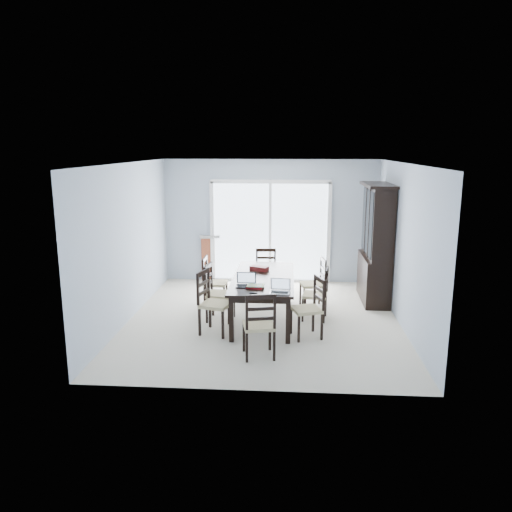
{
  "coord_description": "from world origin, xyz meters",
  "views": [
    {
      "loc": [
        0.44,
        -7.97,
        2.87
      ],
      "look_at": [
        -0.13,
        0.0,
        1.1
      ],
      "focal_mm": 35.0,
      "sensor_mm": 36.0,
      "label": 1
    }
  ],
  "objects_px": {
    "chair_left_far": "(211,276)",
    "chair_end_near": "(260,319)",
    "chair_right_near": "(312,301)",
    "cell_phone": "(253,293)",
    "laptop_silver": "(280,290)",
    "hot_tub": "(240,249)",
    "dining_table": "(264,281)",
    "chair_left_mid": "(215,286)",
    "laptop_dark": "(246,283)",
    "chair_right_mid": "(320,288)",
    "game_box": "(259,268)",
    "china_hutch": "(376,245)",
    "chair_right_far": "(317,278)",
    "chair_left_near": "(210,295)",
    "chair_end_far": "(266,267)"
  },
  "relations": [
    {
      "from": "chair_left_far",
      "to": "chair_end_near",
      "type": "distance_m",
      "value": 2.5
    },
    {
      "from": "chair_right_near",
      "to": "cell_phone",
      "type": "bearing_deg",
      "value": 88.18
    },
    {
      "from": "laptop_silver",
      "to": "hot_tub",
      "type": "xyz_separation_m",
      "value": [
        -1.04,
        4.35,
        -0.3
      ]
    },
    {
      "from": "chair_end_near",
      "to": "chair_left_far",
      "type": "bearing_deg",
      "value": 102.93
    },
    {
      "from": "dining_table",
      "to": "laptop_silver",
      "type": "relative_size",
      "value": 7.06
    },
    {
      "from": "chair_left_mid",
      "to": "laptop_dark",
      "type": "bearing_deg",
      "value": 51.92
    },
    {
      "from": "chair_right_mid",
      "to": "cell_phone",
      "type": "xyz_separation_m",
      "value": [
        -1.04,
        -1.04,
        0.21
      ]
    },
    {
      "from": "cell_phone",
      "to": "game_box",
      "type": "distance_m",
      "value": 1.37
    },
    {
      "from": "china_hutch",
      "to": "cell_phone",
      "type": "relative_size",
      "value": 18.6
    },
    {
      "from": "cell_phone",
      "to": "chair_right_far",
      "type": "bearing_deg",
      "value": 52.15
    },
    {
      "from": "chair_right_near",
      "to": "chair_right_mid",
      "type": "distance_m",
      "value": 0.8
    },
    {
      "from": "chair_left_far",
      "to": "chair_right_far",
      "type": "height_order",
      "value": "same"
    },
    {
      "from": "game_box",
      "to": "laptop_silver",
      "type": "bearing_deg",
      "value": -73.83
    },
    {
      "from": "china_hutch",
      "to": "laptop_silver",
      "type": "distance_m",
      "value": 2.8
    },
    {
      "from": "dining_table",
      "to": "hot_tub",
      "type": "relative_size",
      "value": 0.98
    },
    {
      "from": "chair_left_near",
      "to": "laptop_dark",
      "type": "relative_size",
      "value": 3.79
    },
    {
      "from": "chair_right_far",
      "to": "china_hutch",
      "type": "bearing_deg",
      "value": -75.31
    },
    {
      "from": "chair_right_mid",
      "to": "chair_end_far",
      "type": "distance_m",
      "value": 1.69
    },
    {
      "from": "chair_left_mid",
      "to": "chair_end_far",
      "type": "bearing_deg",
      "value": 159.84
    },
    {
      "from": "chair_right_far",
      "to": "dining_table",
      "type": "bearing_deg",
      "value": 118.7
    },
    {
      "from": "game_box",
      "to": "hot_tub",
      "type": "bearing_deg",
      "value": 102.3
    },
    {
      "from": "cell_phone",
      "to": "hot_tub",
      "type": "distance_m",
      "value": 4.43
    },
    {
      "from": "chair_left_far",
      "to": "chair_right_near",
      "type": "height_order",
      "value": "chair_right_near"
    },
    {
      "from": "chair_left_far",
      "to": "chair_right_near",
      "type": "relative_size",
      "value": 0.97
    },
    {
      "from": "chair_left_near",
      "to": "cell_phone",
      "type": "distance_m",
      "value": 0.79
    },
    {
      "from": "chair_left_mid",
      "to": "chair_right_near",
      "type": "height_order",
      "value": "chair_left_mid"
    },
    {
      "from": "chair_left_near",
      "to": "chair_left_mid",
      "type": "bearing_deg",
      "value": -163.32
    },
    {
      "from": "chair_left_near",
      "to": "laptop_dark",
      "type": "distance_m",
      "value": 0.59
    },
    {
      "from": "dining_table",
      "to": "chair_right_mid",
      "type": "relative_size",
      "value": 2.12
    },
    {
      "from": "chair_right_near",
      "to": "chair_right_far",
      "type": "xyz_separation_m",
      "value": [
        0.14,
        1.44,
        -0.02
      ]
    },
    {
      "from": "chair_left_mid",
      "to": "laptop_silver",
      "type": "distance_m",
      "value": 1.43
    },
    {
      "from": "chair_left_near",
      "to": "chair_end_near",
      "type": "relative_size",
      "value": 1.04
    },
    {
      "from": "dining_table",
      "to": "chair_left_near",
      "type": "xyz_separation_m",
      "value": [
        -0.8,
        -0.63,
        -0.07
      ]
    },
    {
      "from": "chair_left_mid",
      "to": "chair_left_near",
      "type": "bearing_deg",
      "value": 8.33
    },
    {
      "from": "cell_phone",
      "to": "game_box",
      "type": "bearing_deg",
      "value": 83.21
    },
    {
      "from": "chair_right_near",
      "to": "cell_phone",
      "type": "xyz_separation_m",
      "value": [
        -0.88,
        -0.27,
        0.19
      ]
    },
    {
      "from": "chair_right_near",
      "to": "chair_end_far",
      "type": "distance_m",
      "value": 2.31
    },
    {
      "from": "chair_right_mid",
      "to": "chair_end_near",
      "type": "xyz_separation_m",
      "value": [
        -0.91,
        -1.67,
        0.03
      ]
    },
    {
      "from": "chair_left_far",
      "to": "chair_left_near",
      "type": "bearing_deg",
      "value": 9.11
    },
    {
      "from": "chair_right_near",
      "to": "china_hutch",
      "type": "bearing_deg",
      "value": -51.17
    },
    {
      "from": "chair_right_near",
      "to": "laptop_dark",
      "type": "height_order",
      "value": "chair_right_near"
    },
    {
      "from": "chair_left_near",
      "to": "chair_left_far",
      "type": "bearing_deg",
      "value": -155.84
    },
    {
      "from": "chair_end_near",
      "to": "chair_left_mid",
      "type": "bearing_deg",
      "value": 107.27
    },
    {
      "from": "china_hutch",
      "to": "chair_left_near",
      "type": "relative_size",
      "value": 1.92
    },
    {
      "from": "game_box",
      "to": "hot_tub",
      "type": "relative_size",
      "value": 0.14
    },
    {
      "from": "chair_left_mid",
      "to": "hot_tub",
      "type": "distance_m",
      "value": 3.47
    },
    {
      "from": "game_box",
      "to": "dining_table",
      "type": "bearing_deg",
      "value": -76.53
    },
    {
      "from": "dining_table",
      "to": "chair_left_far",
      "type": "bearing_deg",
      "value": 145.28
    },
    {
      "from": "chair_right_near",
      "to": "game_box",
      "type": "bearing_deg",
      "value": 20.04
    },
    {
      "from": "chair_end_near",
      "to": "laptop_dark",
      "type": "relative_size",
      "value": 3.65
    }
  ]
}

